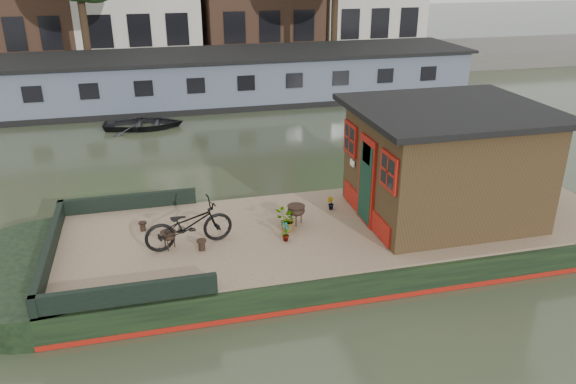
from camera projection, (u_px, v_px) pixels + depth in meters
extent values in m
plane|color=#2C3220|center=(345.00, 251.00, 12.24)|extent=(120.00, 120.00, 0.00)
cube|color=black|center=(345.00, 238.00, 12.12)|extent=(12.00, 4.00, 0.60)
cylinder|color=black|center=(50.00, 274.00, 10.78)|extent=(4.00, 4.00, 0.60)
cube|color=maroon|center=(345.00, 248.00, 12.22)|extent=(12.02, 4.02, 0.10)
cube|color=#876C53|center=(346.00, 225.00, 11.99)|extent=(11.80, 3.80, 0.05)
cube|color=black|center=(50.00, 249.00, 10.59)|extent=(0.12, 4.00, 0.35)
cube|color=black|center=(128.00, 202.00, 12.62)|extent=(3.00, 0.12, 0.35)
cube|color=black|center=(126.00, 294.00, 9.20)|extent=(3.00, 0.12, 0.35)
cube|color=black|center=(445.00, 165.00, 12.03)|extent=(3.50, 3.00, 2.30)
cube|color=black|center=(451.00, 110.00, 11.55)|extent=(4.00, 3.50, 0.12)
cube|color=maroon|center=(367.00, 181.00, 11.71)|extent=(0.06, 0.80, 1.90)
cube|color=black|center=(366.00, 183.00, 11.72)|extent=(0.04, 0.64, 1.70)
cube|color=maroon|center=(389.00, 172.00, 10.53)|extent=(0.06, 0.72, 0.72)
cube|color=maroon|center=(351.00, 139.00, 12.41)|extent=(0.06, 0.72, 0.72)
imported|color=black|center=(189.00, 224.00, 10.93)|extent=(1.83, 0.91, 0.92)
imported|color=brown|center=(286.00, 231.00, 11.19)|extent=(0.26, 0.28, 0.44)
imported|color=brown|center=(331.00, 203.00, 12.62)|extent=(0.19, 0.20, 0.29)
imported|color=#B45734|center=(287.00, 221.00, 11.58)|extent=(0.56, 0.53, 0.49)
imported|color=brown|center=(212.00, 278.00, 9.73)|extent=(0.13, 0.16, 0.26)
cylinder|color=black|center=(143.00, 226.00, 11.66)|extent=(0.17, 0.17, 0.19)
cylinder|color=black|center=(202.00, 245.00, 10.89)|extent=(0.19, 0.19, 0.22)
imported|color=black|center=(144.00, 120.00, 20.74)|extent=(3.05, 2.30, 0.60)
cube|color=#4A5163|center=(238.00, 78.00, 24.34)|extent=(20.00, 4.00, 2.00)
cube|color=black|center=(237.00, 53.00, 23.93)|extent=(20.40, 4.40, 0.12)
cube|color=black|center=(239.00, 98.00, 24.69)|extent=(20.00, 4.05, 0.24)
cube|color=#47443F|center=(219.00, 64.00, 30.36)|extent=(60.00, 6.00, 0.90)
cylinder|color=#332316|center=(84.00, 24.00, 26.61)|extent=(0.36, 0.36, 4.00)
cylinder|color=#332316|center=(334.00, 17.00, 29.40)|extent=(0.36, 0.36, 4.00)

